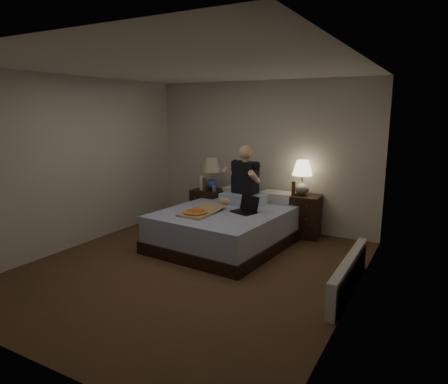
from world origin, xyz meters
The scene contains 19 objects.
floor centered at (0.00, 0.00, 0.00)m, with size 4.00×4.50×0.00m, color brown.
ceiling centered at (0.00, 0.00, 2.50)m, with size 4.00×4.50×0.00m, color white.
wall_back centered at (0.00, 2.25, 1.25)m, with size 4.00×2.50×0.00m, color silver.
wall_front centered at (0.00, -2.25, 1.25)m, with size 4.00×2.50×0.00m, color silver.
wall_left centered at (-2.00, 0.00, 1.25)m, with size 4.50×2.50×0.00m, color silver.
wall_right centered at (2.00, 0.00, 1.25)m, with size 4.50×2.50×0.00m, color silver.
bed centered at (-0.04, 1.13, 0.27)m, with size 1.64×2.18×0.55m, color #546AA8.
nightstand_left centered at (-0.82, 1.80, 0.32)m, with size 0.50×0.45×0.65m, color black.
nightstand_right centered at (0.84, 2.04, 0.34)m, with size 0.52×0.47×0.68m, color black.
lamp_left centered at (-0.76, 1.83, 0.93)m, with size 0.32×0.32×0.56m, color #264A8D, non-canonical shape.
lamp_right centered at (0.79, 2.04, 0.96)m, with size 0.32×0.32×0.56m, color gray, non-canonical shape.
water_bottle centered at (-0.90, 1.72, 0.77)m, with size 0.07×0.07×0.25m, color white.
soda_can centered at (-0.65, 1.72, 0.70)m, with size 0.07×0.07×0.10m, color beige.
beer_bottle_left centered at (-0.79, 1.63, 0.76)m, with size 0.06×0.06×0.23m, color #5A310C.
beer_bottle_right centered at (0.70, 1.90, 0.79)m, with size 0.06×0.06×0.23m, color #56250C.
person centered at (0.00, 1.54, 1.01)m, with size 0.66×0.52×0.93m, color black, non-canonical shape.
laptop centered at (0.26, 1.02, 0.67)m, with size 0.34×0.28×0.24m, color black, non-canonical shape.
pizza_box centered at (-0.27, 0.55, 0.59)m, with size 0.40×0.76×0.08m, color tan, non-canonical shape.
radiator centered at (1.93, 0.31, 0.20)m, with size 0.10×1.60×0.40m, color silver.
Camera 1 is at (2.74, -4.04, 2.00)m, focal length 32.00 mm.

